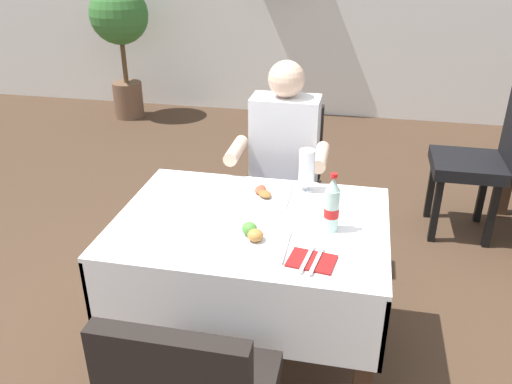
# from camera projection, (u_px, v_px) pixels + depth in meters

# --- Properties ---
(ground_plane) EXTENTS (11.00, 11.00, 0.00)m
(ground_plane) POSITION_uv_depth(u_px,v_px,m) (255.00, 382.00, 2.39)
(ground_plane) COLOR #473323
(main_dining_table) EXTENTS (1.14, 0.84, 0.76)m
(main_dining_table) POSITION_uv_depth(u_px,v_px,m) (251.00, 255.00, 2.28)
(main_dining_table) COLOR white
(main_dining_table) RESTS_ON ground
(chair_far_diner_seat) EXTENTS (0.44, 0.50, 0.97)m
(chair_far_diner_seat) POSITION_uv_depth(u_px,v_px,m) (281.00, 182.00, 3.01)
(chair_far_diner_seat) COLOR black
(chair_far_diner_seat) RESTS_ON ground
(seated_diner_far) EXTENTS (0.50, 0.46, 1.26)m
(seated_diner_far) POSITION_uv_depth(u_px,v_px,m) (283.00, 165.00, 2.84)
(seated_diner_far) COLOR #282D42
(seated_diner_far) RESTS_ON ground
(plate_near_camera) EXTENTS (0.25, 0.25, 0.07)m
(plate_near_camera) POSITION_uv_depth(u_px,v_px,m) (255.00, 239.00, 2.04)
(plate_near_camera) COLOR white
(plate_near_camera) RESTS_ON main_dining_table
(plate_far_diner) EXTENTS (0.22, 0.22, 0.04)m
(plate_far_diner) POSITION_uv_depth(u_px,v_px,m) (264.00, 194.00, 2.39)
(plate_far_diner) COLOR white
(plate_far_diner) RESTS_ON main_dining_table
(beer_glass_left) EXTENTS (0.07, 0.07, 0.20)m
(beer_glass_left) POSITION_uv_depth(u_px,v_px,m) (307.00, 170.00, 2.40)
(beer_glass_left) COLOR white
(beer_glass_left) RESTS_ON main_dining_table
(cola_bottle_primary) EXTENTS (0.06, 0.06, 0.25)m
(cola_bottle_primary) POSITION_uv_depth(u_px,v_px,m) (332.00, 206.00, 2.08)
(cola_bottle_primary) COLOR silver
(cola_bottle_primary) RESTS_ON main_dining_table
(napkin_cutlery_set) EXTENTS (0.19, 0.20, 0.01)m
(napkin_cutlery_set) POSITION_uv_depth(u_px,v_px,m) (312.00, 261.00, 1.92)
(napkin_cutlery_set) COLOR maroon
(napkin_cutlery_set) RESTS_ON main_dining_table
(background_chair_left) EXTENTS (0.50, 0.44, 0.97)m
(background_chair_left) POSITION_uv_depth(u_px,v_px,m) (484.00, 157.00, 3.34)
(background_chair_left) COLOR black
(background_chair_left) RESTS_ON ground
(potted_plant_corner) EXTENTS (0.60, 0.60, 1.38)m
(potted_plant_corner) POSITION_uv_depth(u_px,v_px,m) (120.00, 28.00, 5.41)
(potted_plant_corner) COLOR brown
(potted_plant_corner) RESTS_ON ground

